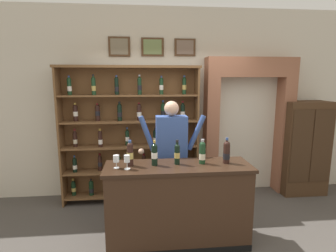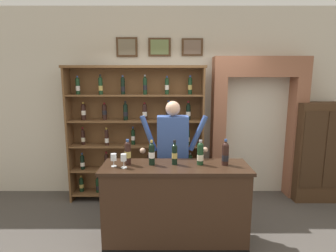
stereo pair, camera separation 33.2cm
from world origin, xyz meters
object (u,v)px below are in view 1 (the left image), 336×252
(wine_glass_right, at_px, (127,159))
(tasting_bottle_rosso, at_px, (177,153))
(tasting_bottle_riserva, at_px, (130,153))
(tasting_bottle_bianco, at_px, (227,152))
(tasting_bottle_chianti, at_px, (154,154))
(wine_shelf, at_px, (130,133))
(side_cabinet, at_px, (303,148))
(shopkeeper, at_px, (171,148))
(tasting_counter, at_px, (178,205))
(tasting_bottle_vin_santo, at_px, (202,152))
(wine_glass_left, at_px, (116,159))

(wine_glass_right, bearing_deg, tasting_bottle_rosso, 11.89)
(tasting_bottle_riserva, bearing_deg, tasting_bottle_bianco, -0.83)
(tasting_bottle_chianti, bearing_deg, tasting_bottle_bianco, -0.48)
(wine_shelf, xyz_separation_m, side_cabinet, (3.01, 0.02, -0.33))
(tasting_bottle_riserva, distance_m, tasting_bottle_rosso, 0.56)
(wine_glass_right, bearing_deg, tasting_bottle_chianti, 19.08)
(side_cabinet, xyz_separation_m, tasting_bottle_riserva, (-2.96, -1.25, 0.34))
(shopkeeper, distance_m, wine_glass_right, 0.85)
(wine_shelf, bearing_deg, tasting_bottle_rosso, -63.83)
(tasting_bottle_rosso, xyz_separation_m, wine_glass_right, (-0.59, -0.12, -0.02))
(side_cabinet, height_order, tasting_bottle_riserva, side_cabinet)
(tasting_counter, bearing_deg, shopkeeper, 92.31)
(tasting_bottle_rosso, relative_size, tasting_bottle_vin_santo, 0.99)
(wine_shelf, height_order, tasting_bottle_vin_santo, wine_shelf)
(side_cabinet, distance_m, wine_glass_left, 3.40)
(wine_shelf, bearing_deg, tasting_bottle_vin_santo, -53.62)
(wine_glass_right, bearing_deg, tasting_counter, 7.88)
(tasting_counter, relative_size, tasting_bottle_chianti, 5.82)
(tasting_bottle_bianco, distance_m, wine_glass_left, 1.31)
(side_cabinet, distance_m, tasting_bottle_rosso, 2.73)
(tasting_counter, xyz_separation_m, wine_glass_right, (-0.60, -0.08, 0.62))
(tasting_bottle_riserva, xyz_separation_m, tasting_bottle_rosso, (0.56, 0.00, -0.01))
(tasting_counter, relative_size, wine_glass_left, 11.42)
(tasting_bottle_vin_santo, relative_size, tasting_bottle_bianco, 0.95)
(tasting_bottle_riserva, xyz_separation_m, wine_glass_right, (-0.03, -0.12, -0.04))
(tasting_bottle_rosso, xyz_separation_m, tasting_bottle_vin_santo, (0.31, -0.01, 0.00))
(tasting_counter, xyz_separation_m, tasting_bottle_riserva, (-0.57, 0.04, 0.65))
(tasting_bottle_riserva, distance_m, tasting_bottle_bianco, 1.16)
(tasting_counter, height_order, shopkeeper, shopkeeper)
(shopkeeper, xyz_separation_m, tasting_bottle_rosso, (0.01, -0.49, 0.07))
(side_cabinet, height_order, tasting_bottle_vin_santo, side_cabinet)
(wine_shelf, bearing_deg, wine_glass_right, -89.26)
(tasting_bottle_bianco, bearing_deg, side_cabinet, 35.03)
(side_cabinet, bearing_deg, tasting_bottle_bianco, -144.97)
(wine_glass_left, relative_size, wine_glass_right, 0.93)
(wine_glass_right, bearing_deg, tasting_bottle_bianco, 4.91)
(wine_glass_left, bearing_deg, tasting_bottle_chianti, 7.72)
(tasting_bottle_bianco, height_order, wine_glass_right, tasting_bottle_bianco)
(wine_shelf, distance_m, tasting_bottle_rosso, 1.37)
(wine_glass_left, height_order, wine_glass_right, wine_glass_right)
(side_cabinet, xyz_separation_m, wine_glass_right, (-2.99, -1.37, 0.30))
(shopkeeper, bearing_deg, tasting_bottle_rosso, -88.54)
(side_cabinet, xyz_separation_m, tasting_bottle_vin_santo, (-2.10, -1.25, 0.32))
(shopkeeper, height_order, tasting_bottle_bianco, shopkeeper)
(wine_shelf, height_order, tasting_bottle_rosso, wine_shelf)
(wine_glass_right, bearing_deg, tasting_bottle_riserva, 75.51)
(shopkeeper, relative_size, tasting_bottle_vin_santo, 5.74)
(tasting_counter, xyz_separation_m, tasting_bottle_chianti, (-0.28, 0.03, 0.64))
(tasting_bottle_bianco, bearing_deg, shopkeeper, 139.87)
(wine_glass_left, bearing_deg, shopkeeper, 39.11)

